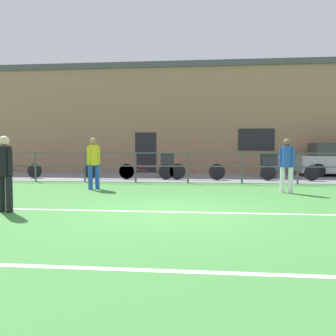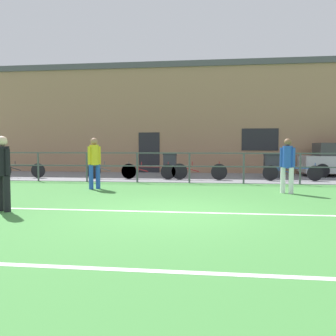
{
  "view_description": "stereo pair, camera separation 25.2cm",
  "coord_description": "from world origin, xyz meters",
  "px_view_note": "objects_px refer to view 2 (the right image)",
  "views": [
    {
      "loc": [
        0.63,
        -7.33,
        1.38
      ],
      "look_at": [
        -0.5,
        3.54,
        0.71
      ],
      "focal_mm": 38.05,
      "sensor_mm": 36.0,
      "label": 1
    },
    {
      "loc": [
        0.88,
        -7.3,
        1.38
      ],
      "look_at": [
        -0.5,
        3.54,
        0.71
      ],
      "focal_mm": 38.05,
      "sensor_mm": 36.0,
      "label": 2
    }
  ],
  "objects_px": {
    "player_goalkeeper": "(3,169)",
    "bicycle_parked_0": "(292,173)",
    "bicycle_parked_3": "(148,171)",
    "bicycle_parked_4": "(21,170)",
    "trash_bin_1": "(272,165)",
    "bicycle_parked_1": "(111,171)",
    "trash_bin_0": "(170,165)",
    "bicycle_parked_2": "(199,171)",
    "player_striker": "(287,162)",
    "player_winger": "(94,160)"
  },
  "relations": [
    {
      "from": "player_striker",
      "to": "trash_bin_1",
      "type": "height_order",
      "value": "player_striker"
    },
    {
      "from": "bicycle_parked_2",
      "to": "trash_bin_0",
      "type": "bearing_deg",
      "value": 136.06
    },
    {
      "from": "player_goalkeeper",
      "to": "trash_bin_0",
      "type": "relative_size",
      "value": 1.52
    },
    {
      "from": "bicycle_parked_2",
      "to": "bicycle_parked_4",
      "type": "bearing_deg",
      "value": 180.0
    },
    {
      "from": "bicycle_parked_1",
      "to": "player_goalkeeper",
      "type": "bearing_deg",
      "value": -91.09
    },
    {
      "from": "trash_bin_1",
      "to": "player_striker",
      "type": "bearing_deg",
      "value": -94.19
    },
    {
      "from": "bicycle_parked_2",
      "to": "trash_bin_0",
      "type": "height_order",
      "value": "trash_bin_0"
    },
    {
      "from": "player_striker",
      "to": "bicycle_parked_4",
      "type": "distance_m",
      "value": 11.12
    },
    {
      "from": "trash_bin_0",
      "to": "bicycle_parked_0",
      "type": "bearing_deg",
      "value": -14.57
    },
    {
      "from": "bicycle_parked_2",
      "to": "player_goalkeeper",
      "type": "bearing_deg",
      "value": -117.11
    },
    {
      "from": "player_striker",
      "to": "bicycle_parked_2",
      "type": "bearing_deg",
      "value": 151.29
    },
    {
      "from": "player_striker",
      "to": "trash_bin_1",
      "type": "xyz_separation_m",
      "value": [
        0.38,
        5.22,
        -0.37
      ]
    },
    {
      "from": "player_striker",
      "to": "bicycle_parked_0",
      "type": "height_order",
      "value": "player_striker"
    },
    {
      "from": "bicycle_parked_1",
      "to": "bicycle_parked_2",
      "type": "height_order",
      "value": "bicycle_parked_2"
    },
    {
      "from": "player_striker",
      "to": "bicycle_parked_4",
      "type": "relative_size",
      "value": 0.74
    },
    {
      "from": "trash_bin_1",
      "to": "bicycle_parked_0",
      "type": "bearing_deg",
      "value": -68.95
    },
    {
      "from": "bicycle_parked_3",
      "to": "trash_bin_1",
      "type": "xyz_separation_m",
      "value": [
        5.21,
        1.48,
        0.2
      ]
    },
    {
      "from": "player_winger",
      "to": "bicycle_parked_2",
      "type": "height_order",
      "value": "player_winger"
    },
    {
      "from": "bicycle_parked_0",
      "to": "bicycle_parked_1",
      "type": "height_order",
      "value": "bicycle_parked_1"
    },
    {
      "from": "player_goalkeeper",
      "to": "player_striker",
      "type": "xyz_separation_m",
      "value": [
        6.57,
        3.77,
        0.01
      ]
    },
    {
      "from": "bicycle_parked_3",
      "to": "bicycle_parked_4",
      "type": "bearing_deg",
      "value": -180.0
    },
    {
      "from": "player_goalkeeper",
      "to": "bicycle_parked_4",
      "type": "distance_m",
      "value": 8.47
    },
    {
      "from": "player_striker",
      "to": "bicycle_parked_3",
      "type": "height_order",
      "value": "player_striker"
    },
    {
      "from": "player_striker",
      "to": "bicycle_parked_0",
      "type": "bearing_deg",
      "value": 101.01
    },
    {
      "from": "bicycle_parked_1",
      "to": "bicycle_parked_2",
      "type": "distance_m",
      "value": 3.7
    },
    {
      "from": "bicycle_parked_2",
      "to": "bicycle_parked_4",
      "type": "distance_m",
      "value": 7.73
    },
    {
      "from": "bicycle_parked_1",
      "to": "trash_bin_1",
      "type": "xyz_separation_m",
      "value": [
        6.81,
        1.48,
        0.19
      ]
    },
    {
      "from": "bicycle_parked_0",
      "to": "bicycle_parked_1",
      "type": "relative_size",
      "value": 1.06
    },
    {
      "from": "player_goalkeeper",
      "to": "player_winger",
      "type": "distance_m",
      "value": 4.13
    },
    {
      "from": "bicycle_parked_0",
      "to": "trash_bin_0",
      "type": "xyz_separation_m",
      "value": [
        -5.03,
        1.31,
        0.21
      ]
    },
    {
      "from": "bicycle_parked_1",
      "to": "bicycle_parked_4",
      "type": "xyz_separation_m",
      "value": [
        -4.03,
        -0.0,
        -0.01
      ]
    },
    {
      "from": "player_goalkeeper",
      "to": "bicycle_parked_0",
      "type": "xyz_separation_m",
      "value": [
        7.52,
        7.51,
        -0.57
      ]
    },
    {
      "from": "bicycle_parked_0",
      "to": "bicycle_parked_2",
      "type": "distance_m",
      "value": 3.67
    },
    {
      "from": "bicycle_parked_2",
      "to": "bicycle_parked_4",
      "type": "relative_size",
      "value": 1.04
    },
    {
      "from": "player_striker",
      "to": "trash_bin_0",
      "type": "relative_size",
      "value": 1.53
    },
    {
      "from": "trash_bin_0",
      "to": "player_winger",
      "type": "bearing_deg",
      "value": -111.7
    },
    {
      "from": "bicycle_parked_3",
      "to": "trash_bin_1",
      "type": "height_order",
      "value": "trash_bin_1"
    },
    {
      "from": "player_goalkeeper",
      "to": "bicycle_parked_2",
      "type": "height_order",
      "value": "player_goalkeeper"
    },
    {
      "from": "bicycle_parked_1",
      "to": "trash_bin_1",
      "type": "bearing_deg",
      "value": 12.22
    },
    {
      "from": "trash_bin_0",
      "to": "trash_bin_1",
      "type": "bearing_deg",
      "value": 2.14
    },
    {
      "from": "trash_bin_1",
      "to": "player_goalkeeper",
      "type": "bearing_deg",
      "value": -127.73
    },
    {
      "from": "bicycle_parked_2",
      "to": "player_striker",
      "type": "bearing_deg",
      "value": -53.95
    },
    {
      "from": "player_goalkeeper",
      "to": "bicycle_parked_0",
      "type": "height_order",
      "value": "player_goalkeeper"
    },
    {
      "from": "bicycle_parked_1",
      "to": "bicycle_parked_3",
      "type": "distance_m",
      "value": 1.6
    },
    {
      "from": "bicycle_parked_4",
      "to": "trash_bin_1",
      "type": "bearing_deg",
      "value": 7.75
    },
    {
      "from": "player_striker",
      "to": "bicycle_parked_3",
      "type": "distance_m",
      "value": 6.14
    },
    {
      "from": "bicycle_parked_0",
      "to": "trash_bin_1",
      "type": "relative_size",
      "value": 2.22
    },
    {
      "from": "bicycle_parked_4",
      "to": "bicycle_parked_1",
      "type": "bearing_deg",
      "value": 0.0
    },
    {
      "from": "trash_bin_1",
      "to": "bicycle_parked_3",
      "type": "bearing_deg",
      "value": -164.2
    },
    {
      "from": "player_winger",
      "to": "bicycle_parked_1",
      "type": "height_order",
      "value": "player_winger"
    }
  ]
}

